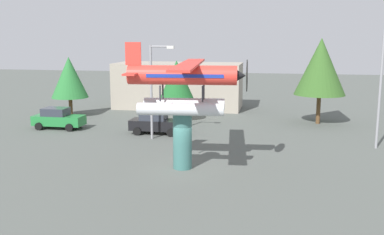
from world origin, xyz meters
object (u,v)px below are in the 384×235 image
object	(u,v)px
storefront_building	(178,86)
tree_center_back	(321,67)
tree_east	(177,80)
car_near_green	(58,118)
tree_west	(69,77)
streetlight_secondary	(384,81)
display_pedestal	(182,141)
car_mid_black	(156,123)
streetlight_primary	(154,84)
floatplane_monument	(185,84)

from	to	relation	value
storefront_building	tree_center_back	xyz separation A→B (m)	(14.08, -6.41, 2.62)
tree_east	tree_center_back	world-z (taller)	tree_center_back
car_near_green	storefront_building	size ratio (longest dim) A/B	0.31
storefront_building	tree_west	world-z (taller)	tree_west
tree_center_back	tree_west	bearing A→B (deg)	-178.47
streetlight_secondary	tree_east	bearing A→B (deg)	155.71
tree_center_back	display_pedestal	bearing A→B (deg)	-119.98
car_mid_black	streetlight_primary	world-z (taller)	streetlight_primary
display_pedestal	streetlight_primary	xyz separation A→B (m)	(-3.65, 7.11, 2.46)
streetlight_secondary	floatplane_monument	bearing A→B (deg)	-149.77
streetlight_primary	streetlight_secondary	size ratio (longest dim) A/B	0.87
tree_center_back	storefront_building	bearing A→B (deg)	155.54
car_near_green	tree_west	bearing A→B (deg)	105.66
car_near_green	storefront_building	distance (m)	14.87
storefront_building	tree_east	xyz separation A→B (m)	(1.53, -7.65, 1.38)
tree_west	streetlight_primary	bearing A→B (deg)	-36.69
display_pedestal	streetlight_secondary	world-z (taller)	streetlight_secondary
streetlight_primary	storefront_building	bearing A→B (deg)	95.52
tree_east	car_near_green	bearing A→B (deg)	-150.66
display_pedestal	streetlight_secondary	size ratio (longest dim) A/B	0.41
streetlight_secondary	display_pedestal	bearing A→B (deg)	-149.99
display_pedestal	tree_east	xyz separation A→B (m)	(-3.55, 14.35, 2.13)
floatplane_monument	car_near_green	world-z (taller)	floatplane_monument
display_pedestal	storefront_building	bearing A→B (deg)	103.02
tree_east	tree_center_back	bearing A→B (deg)	5.65
floatplane_monument	storefront_building	distance (m)	22.74
storefront_building	tree_east	distance (m)	7.92
tree_east	tree_west	bearing A→B (deg)	176.67
tree_east	streetlight_primary	bearing A→B (deg)	-90.75
tree_east	display_pedestal	bearing A→B (deg)	-76.11
display_pedestal	car_mid_black	bearing A→B (deg)	114.32
floatplane_monument	streetlight_primary	distance (m)	8.08
tree_east	car_mid_black	bearing A→B (deg)	-95.01
car_mid_black	tree_west	bearing A→B (deg)	149.22
car_near_green	storefront_building	xyz separation A→B (m)	(7.52, 12.73, 1.53)
display_pedestal	storefront_building	xyz separation A→B (m)	(-5.09, 22.00, 0.75)
streetlight_primary	storefront_building	world-z (taller)	streetlight_primary
tree_west	tree_center_back	xyz separation A→B (m)	(23.20, 0.62, 1.27)
streetlight_primary	tree_west	xyz separation A→B (m)	(-10.56, 7.87, -0.36)
floatplane_monument	car_mid_black	bearing A→B (deg)	109.54
streetlight_primary	tree_center_back	xyz separation A→B (m)	(12.64, 8.49, 0.91)
storefront_building	car_mid_black	bearing A→B (deg)	-85.38
car_near_green	tree_center_back	world-z (taller)	tree_center_back
streetlight_secondary	storefront_building	xyz separation A→B (m)	(-17.48, 14.84, -2.28)
car_mid_black	streetlight_primary	size ratio (longest dim) A/B	0.60
streetlight_secondary	storefront_building	bearing A→B (deg)	139.66
display_pedestal	streetlight_primary	distance (m)	8.36
streetlight_secondary	tree_east	size ratio (longest dim) A/B	1.47
streetlight_secondary	tree_center_back	size ratio (longest dim) A/B	1.08
streetlight_secondary	tree_center_back	bearing A→B (deg)	111.93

